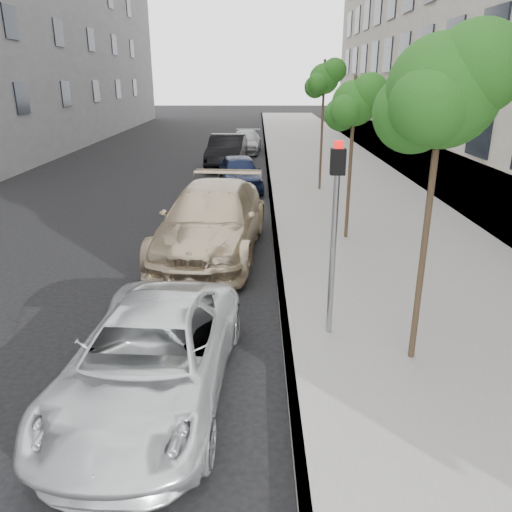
{
  "coord_description": "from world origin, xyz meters",
  "views": [
    {
      "loc": [
        0.66,
        -5.71,
        4.5
      ],
      "look_at": [
        0.63,
        2.6,
        1.5
      ],
      "focal_mm": 35.0,
      "sensor_mm": 36.0,
      "label": 1
    }
  ],
  "objects_px": {
    "suv": "(212,220)",
    "tree_far": "(325,79)",
    "tree_mid": "(355,103)",
    "sedan_blue": "(239,172)",
    "sedan_rear": "(245,142)",
    "sedan_black": "(227,151)",
    "tree_near": "(445,91)",
    "signal_pole": "(335,219)",
    "minivan": "(150,358)"
  },
  "relations": [
    {
      "from": "suv",
      "to": "sedan_black",
      "type": "distance_m",
      "value": 13.44
    },
    {
      "from": "tree_far",
      "to": "minivan",
      "type": "bearing_deg",
      "value": -106.46
    },
    {
      "from": "tree_near",
      "to": "sedan_blue",
      "type": "height_order",
      "value": "tree_near"
    },
    {
      "from": "tree_mid",
      "to": "tree_far",
      "type": "height_order",
      "value": "tree_far"
    },
    {
      "from": "tree_mid",
      "to": "sedan_rear",
      "type": "xyz_separation_m",
      "value": [
        -3.33,
        17.91,
        -3.17
      ]
    },
    {
      "from": "tree_mid",
      "to": "suv",
      "type": "height_order",
      "value": "tree_mid"
    },
    {
      "from": "minivan",
      "to": "suv",
      "type": "xyz_separation_m",
      "value": [
        0.34,
        6.55,
        0.23
      ]
    },
    {
      "from": "tree_mid",
      "to": "sedan_rear",
      "type": "height_order",
      "value": "tree_mid"
    },
    {
      "from": "tree_far",
      "to": "tree_near",
      "type": "bearing_deg",
      "value": -90.0
    },
    {
      "from": "signal_pole",
      "to": "sedan_black",
      "type": "distance_m",
      "value": 18.48
    },
    {
      "from": "tree_mid",
      "to": "sedan_blue",
      "type": "relative_size",
      "value": 1.08
    },
    {
      "from": "tree_near",
      "to": "sedan_rear",
      "type": "height_order",
      "value": "tree_near"
    },
    {
      "from": "signal_pole",
      "to": "minivan",
      "type": "height_order",
      "value": "signal_pole"
    },
    {
      "from": "tree_near",
      "to": "suv",
      "type": "distance_m",
      "value": 7.57
    },
    {
      "from": "tree_far",
      "to": "sedan_rear",
      "type": "relative_size",
      "value": 1.11
    },
    {
      "from": "tree_mid",
      "to": "sedan_black",
      "type": "bearing_deg",
      "value": 108.33
    },
    {
      "from": "tree_near",
      "to": "signal_pole",
      "type": "bearing_deg",
      "value": 146.72
    },
    {
      "from": "tree_far",
      "to": "sedan_rear",
      "type": "bearing_deg",
      "value": 106.25
    },
    {
      "from": "minivan",
      "to": "sedan_black",
      "type": "height_order",
      "value": "sedan_black"
    },
    {
      "from": "tree_far",
      "to": "sedan_rear",
      "type": "xyz_separation_m",
      "value": [
        -3.33,
        11.41,
        -3.74
      ]
    },
    {
      "from": "tree_near",
      "to": "suv",
      "type": "relative_size",
      "value": 0.83
    },
    {
      "from": "sedan_rear",
      "to": "suv",
      "type": "bearing_deg",
      "value": -87.54
    },
    {
      "from": "sedan_blue",
      "to": "sedan_black",
      "type": "distance_m",
      "value": 5.47
    },
    {
      "from": "tree_near",
      "to": "sedan_black",
      "type": "distance_m",
      "value": 19.79
    },
    {
      "from": "signal_pole",
      "to": "sedan_blue",
      "type": "height_order",
      "value": "signal_pole"
    },
    {
      "from": "sedan_blue",
      "to": "signal_pole",
      "type": "bearing_deg",
      "value": -88.39
    },
    {
      "from": "tree_far",
      "to": "sedan_blue",
      "type": "xyz_separation_m",
      "value": [
        -3.33,
        0.63,
        -3.69
      ]
    },
    {
      "from": "sedan_rear",
      "to": "tree_mid",
      "type": "bearing_deg",
      "value": -75.63
    },
    {
      "from": "sedan_black",
      "to": "sedan_rear",
      "type": "relative_size",
      "value": 1.11
    },
    {
      "from": "sedan_blue",
      "to": "tree_near",
      "type": "bearing_deg",
      "value": -83.78
    },
    {
      "from": "sedan_black",
      "to": "suv",
      "type": "bearing_deg",
      "value": -85.06
    },
    {
      "from": "signal_pole",
      "to": "tree_far",
      "type": "bearing_deg",
      "value": 85.72
    },
    {
      "from": "sedan_black",
      "to": "minivan",
      "type": "bearing_deg",
      "value": -86.55
    },
    {
      "from": "tree_mid",
      "to": "sedan_blue",
      "type": "bearing_deg",
      "value": 115.0
    },
    {
      "from": "minivan",
      "to": "sedan_blue",
      "type": "distance_m",
      "value": 14.6
    },
    {
      "from": "tree_mid",
      "to": "sedan_rear",
      "type": "relative_size",
      "value": 0.98
    },
    {
      "from": "signal_pole",
      "to": "suv",
      "type": "height_order",
      "value": "signal_pole"
    },
    {
      "from": "suv",
      "to": "tree_far",
      "type": "bearing_deg",
      "value": 68.34
    },
    {
      "from": "tree_far",
      "to": "sedan_black",
      "type": "distance_m",
      "value": 8.15
    },
    {
      "from": "tree_mid",
      "to": "sedan_rear",
      "type": "bearing_deg",
      "value": 100.52
    },
    {
      "from": "signal_pole",
      "to": "sedan_rear",
      "type": "height_order",
      "value": "signal_pole"
    },
    {
      "from": "tree_far",
      "to": "sedan_blue",
      "type": "distance_m",
      "value": 5.01
    },
    {
      "from": "suv",
      "to": "sedan_rear",
      "type": "xyz_separation_m",
      "value": [
        0.45,
        18.81,
        -0.24
      ]
    },
    {
      "from": "minivan",
      "to": "tree_near",
      "type": "bearing_deg",
      "value": 16.43
    },
    {
      "from": "tree_mid",
      "to": "tree_near",
      "type": "bearing_deg",
      "value": -90.0
    },
    {
      "from": "suv",
      "to": "sedan_blue",
      "type": "relative_size",
      "value": 1.49
    },
    {
      "from": "tree_far",
      "to": "minivan",
      "type": "distance_m",
      "value": 15.01
    },
    {
      "from": "tree_far",
      "to": "sedan_black",
      "type": "height_order",
      "value": "tree_far"
    },
    {
      "from": "minivan",
      "to": "sedan_blue",
      "type": "height_order",
      "value": "sedan_blue"
    },
    {
      "from": "sedan_rear",
      "to": "tree_far",
      "type": "bearing_deg",
      "value": -69.9
    }
  ]
}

